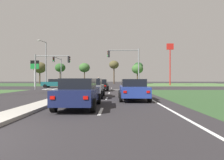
{
  "coord_description": "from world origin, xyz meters",
  "views": [
    {
      "loc": [
        4.18,
        -4.04,
        1.48
      ],
      "look_at": [
        3.61,
        28.83,
        1.41
      ],
      "focal_mm": 30.12,
      "sensor_mm": 36.0,
      "label": 1
    }
  ],
  "objects": [
    {
      "name": "treeline_second",
      "position": [
        -15.76,
        63.57,
        5.75
      ],
      "size": [
        3.71,
        3.71,
        7.39
      ],
      "color": "#423323",
      "rests_on": "ground"
    },
    {
      "name": "car_blue_fifth",
      "position": [
        5.49,
        9.68,
        0.78
      ],
      "size": [
        2.09,
        4.47,
        1.52
      ],
      "color": "navy",
      "rests_on": "ground"
    },
    {
      "name": "treeline_fifth",
      "position": [
        12.83,
        66.08,
        6.46
      ],
      "size": [
        3.3,
        3.3,
        7.94
      ],
      "color": "#423323",
      "rests_on": "ground"
    },
    {
      "name": "traffic_signal_near_left",
      "position": [
        -5.59,
        23.4,
        3.65
      ],
      "size": [
        5.3,
        0.32,
        5.22
      ],
      "color": "gray",
      "rests_on": "ground"
    },
    {
      "name": "treeline_sixth",
      "position": [
        12.26,
        64.35,
        5.31
      ],
      "size": [
        4.14,
        4.14,
        7.12
      ],
      "color": "#423323",
      "rests_on": "ground"
    },
    {
      "name": "crosswalk_bar_third",
      "position": [
        -4.1,
        24.8,
        0.01
      ],
      "size": [
        0.7,
        2.8,
        0.01
      ],
      "primitive_type": "cube",
      "color": "silver",
      "rests_on": "ground"
    },
    {
      "name": "crosswalk_bar_near",
      "position": [
        -6.4,
        24.8,
        0.01
      ],
      "size": [
        0.7,
        2.8,
        0.01
      ],
      "primitive_type": "cube",
      "color": "silver",
      "rests_on": "ground"
    },
    {
      "name": "lane_dash_third",
      "position": [
        3.5,
        16.69,
        0.01
      ],
      "size": [
        0.14,
        2.0,
        0.01
      ],
      "primitive_type": "cube",
      "color": "silver",
      "rests_on": "ground"
    },
    {
      "name": "grass_verge_far_left",
      "position": [
        -25.5,
        54.5,
        0.0
      ],
      "size": [
        35.0,
        35.0,
        0.01
      ],
      "primitive_type": "cube",
      "color": "#2D4C28",
      "rests_on": "ground"
    },
    {
      "name": "crosswalk_bar_fourth",
      "position": [
        -2.95,
        24.8,
        0.01
      ],
      "size": [
        0.7,
        2.8,
        0.01
      ],
      "primitive_type": "cube",
      "color": "silver",
      "rests_on": "ground"
    },
    {
      "name": "fastfood_pole_sign",
      "position": [
        18.59,
        45.52,
        8.04
      ],
      "size": [
        1.8,
        0.4,
        10.97
      ],
      "color": "red",
      "rests_on": "ground"
    },
    {
      "name": "grass_verge_far_right",
      "position": [
        25.5,
        54.5,
        0.0
      ],
      "size": [
        35.0,
        35.0,
        0.01
      ],
      "primitive_type": "cube",
      "color": "#476B38",
      "rests_on": "ground"
    },
    {
      "name": "car_grey_third",
      "position": [
        2.17,
        11.65,
        0.8
      ],
      "size": [
        2.1,
        4.28,
        1.57
      ],
      "color": "slate",
      "rests_on": "ground"
    },
    {
      "name": "stop_bar_near",
      "position": [
        3.8,
        23.0,
        0.01
      ],
      "size": [
        6.4,
        0.5,
        0.01
      ],
      "primitive_type": "cube",
      "color": "silver",
      "rests_on": "ground"
    },
    {
      "name": "street_lamp_second",
      "position": [
        -8.87,
        30.68,
        4.84
      ],
      "size": [
        0.78,
        2.56,
        8.55
      ],
      "color": "gray",
      "rests_on": "ground"
    },
    {
      "name": "lane_dash_near",
      "position": [
        3.5,
        4.69,
        0.01
      ],
      "size": [
        0.14,
        2.0,
        0.01
      ],
      "primitive_type": "cube",
      "color": "silver",
      "rests_on": "ground"
    },
    {
      "name": "car_teal_near",
      "position": [
        -7.04,
        30.46,
        0.81
      ],
      "size": [
        4.52,
        1.98,
        1.59
      ],
      "rotation": [
        0.0,
        0.0,
        1.57
      ],
      "color": "#19565B",
      "rests_on": "ground"
    },
    {
      "name": "median_island_far",
      "position": [
        0.0,
        55.0,
        0.07
      ],
      "size": [
        1.2,
        36.0,
        0.14
      ],
      "primitive_type": "cube",
      "color": "gray",
      "rests_on": "ground"
    },
    {
      "name": "lane_dash_fifth",
      "position": [
        3.5,
        28.69,
        0.01
      ],
      "size": [
        0.14,
        2.0,
        0.01
      ],
      "primitive_type": "cube",
      "color": "silver",
      "rests_on": "ground"
    },
    {
      "name": "ground_plane",
      "position": [
        0.0,
        30.0,
        0.0
      ],
      "size": [
        200.0,
        200.0,
        0.0
      ],
      "primitive_type": "plane",
      "color": "#282628"
    },
    {
      "name": "car_black_second",
      "position": [
        2.27,
        20.93,
        0.78
      ],
      "size": [
        1.99,
        4.24,
        1.52
      ],
      "color": "black",
      "rests_on": "ground"
    },
    {
      "name": "treeline_near",
      "position": [
        -23.02,
        63.1,
        5.78
      ],
      "size": [
        4.68,
        4.68,
        7.8
      ],
      "color": "#423323",
      "rests_on": "ground"
    },
    {
      "name": "traffic_signal_far_left",
      "position": [
        -7.6,
        34.72,
        4.23
      ],
      "size": [
        0.32,
        5.36,
        6.11
      ],
      "color": "gray",
      "rests_on": "ground"
    },
    {
      "name": "edge_line_right",
      "position": [
        6.85,
        12.0,
        0.01
      ],
      "size": [
        0.14,
        24.0,
        0.01
      ],
      "primitive_type": "cube",
      "color": "silver",
      "rests_on": "ground"
    },
    {
      "name": "fuel_price_totem",
      "position": [
        -12.96,
        35.6,
        4.05
      ],
      "size": [
        1.8,
        0.24,
        5.56
      ],
      "color": "silver",
      "rests_on": "ground"
    },
    {
      "name": "pedestrian_at_median",
      "position": [
        0.26,
        39.66,
        1.31
      ],
      "size": [
        0.34,
        0.34,
        1.92
      ],
      "rotation": [
        0.0,
        0.0,
        3.68
      ],
      "color": "#335184",
      "rests_on": "median_island_far"
    },
    {
      "name": "traffic_signal_near_right",
      "position": [
        5.97,
        23.4,
        4.12
      ],
      "size": [
        4.7,
        0.32,
        6.01
      ],
      "color": "gray",
      "rests_on": "ground"
    },
    {
      "name": "crosswalk_bar_second",
      "position": [
        -5.25,
        24.8,
        0.01
      ],
      "size": [
        0.7,
        2.8,
        0.01
      ],
      "primitive_type": "cube",
      "color": "silver",
      "rests_on": "ground"
    },
    {
      "name": "treeline_fourth",
      "position": [
        3.74,
        61.82,
        6.61
      ],
      "size": [
        3.39,
        3.39,
        8.17
      ],
      "color": "#423323",
      "rests_on": "ground"
    },
    {
      "name": "lane_dash_second",
      "position": [
        3.5,
        10.69,
        0.01
      ],
      "size": [
        0.14,
        2.0,
        0.01
      ],
      "primitive_type": "cube",
      "color": "silver",
      "rests_on": "ground"
    },
    {
      "name": "lane_dash_fourth",
      "position": [
        3.5,
        22.69,
        0.01
      ],
      "size": [
        0.14,
        2.0,
        0.01
      ],
      "primitive_type": "cube",
      "color": "silver",
      "rests_on": "ground"
    },
    {
      "name": "treeline_third",
      "position": [
        -7.57,
        67.32,
        6.0
      ],
      "size": [
        4.17,
        4.17,
        7.81
      ],
      "color": "#423323",
      "rests_on": "ground"
    },
    {
      "name": "car_navy_fourth",
      "position": [
        2.28,
        5.84,
        0.79
      ],
      "size": [
        2.02,
        4.52,
        1.54
      ],
      "color": "#161E47",
      "rests_on": "ground"
    },
    {
      "name": "crosswalk_bar_fifth",
      "position": [
        -1.8,
        24.8,
        0.01
      ],
      "size": [
        0.7,
        2.8,
        0.01
      ],
      "primitive_type": "cube",
      "color": "silver",
      "rests_on": "ground"
    },
    {
      "name": "median_island_near",
      "position": [
        0.0,
        11.0,
        0.07
      ],
      "size": [
        1.2,
        22.0,
        0.14
      ],
      "primitive_type": "cube",
      "color": "#ADA89E",
      "rests_on": "ground"
    }
  ]
}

